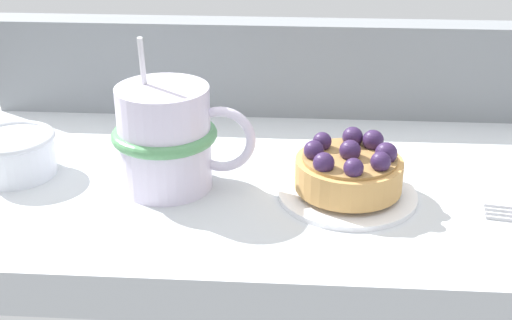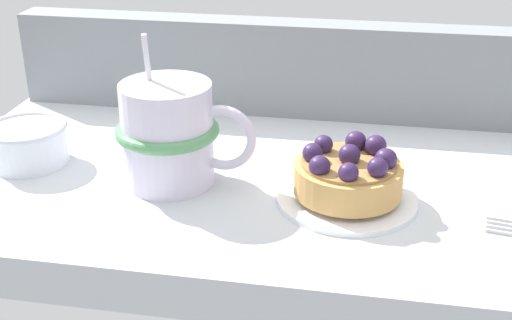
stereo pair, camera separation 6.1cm
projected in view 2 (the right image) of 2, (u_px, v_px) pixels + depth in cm
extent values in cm
cube|color=silver|center=(284.00, 191.00, 66.66)|extent=(69.22, 37.00, 4.04)
cube|color=gray|center=(305.00, 69.00, 78.04)|extent=(67.84, 4.27, 10.84)
cylinder|color=white|center=(347.00, 196.00, 60.42)|extent=(12.60, 12.60, 0.95)
cylinder|color=white|center=(347.00, 199.00, 60.53)|extent=(6.93, 6.93, 0.48)
cylinder|color=tan|center=(348.00, 178.00, 59.64)|extent=(9.60, 9.60, 2.73)
cylinder|color=#A37942|center=(349.00, 163.00, 58.99)|extent=(8.45, 8.45, 0.30)
sphere|color=#331E47|center=(349.00, 155.00, 58.67)|extent=(1.92, 1.92, 1.92)
sphere|color=#331E47|center=(386.00, 159.00, 57.96)|extent=(1.97, 1.97, 1.97)
sphere|color=#331E47|center=(376.00, 146.00, 60.34)|extent=(1.96, 1.96, 1.96)
sphere|color=#331E47|center=(356.00, 141.00, 61.24)|extent=(1.93, 1.93, 1.93)
sphere|color=#331E47|center=(324.00, 144.00, 60.65)|extent=(1.72, 1.72, 1.72)
sphere|color=#331E47|center=(312.00, 153.00, 58.98)|extent=(1.80, 1.80, 1.80)
sphere|color=#331E47|center=(320.00, 166.00, 56.94)|extent=(1.87, 1.87, 1.87)
sphere|color=#331E47|center=(348.00, 173.00, 55.73)|extent=(1.72, 1.72, 1.72)
sphere|color=#331E47|center=(378.00, 168.00, 56.29)|extent=(1.76, 1.76, 1.76)
cylinder|color=silver|center=(168.00, 134.00, 62.13)|extent=(8.40, 8.40, 9.71)
torus|color=#569960|center=(168.00, 130.00, 61.96)|extent=(9.60, 9.60, 1.17)
torus|color=silver|center=(222.00, 138.00, 61.30)|extent=(6.33, 0.89, 6.33)
cylinder|color=silver|center=(148.00, 70.00, 60.46)|extent=(0.67, 1.83, 6.94)
cube|color=#B7B7BC|center=(508.00, 220.00, 57.09)|extent=(3.49, 0.83, 0.60)
cube|color=#B7B7BC|center=(508.00, 224.00, 56.46)|extent=(3.49, 0.83, 0.60)
cube|color=#B7B7BC|center=(508.00, 228.00, 55.84)|extent=(3.49, 0.83, 0.60)
cube|color=#B7B7BC|center=(508.00, 232.00, 55.22)|extent=(3.49, 0.83, 0.60)
cylinder|color=silver|center=(28.00, 145.00, 67.09)|extent=(7.60, 7.60, 3.80)
torus|color=silver|center=(25.00, 128.00, 66.28)|extent=(8.04, 8.04, 0.60)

